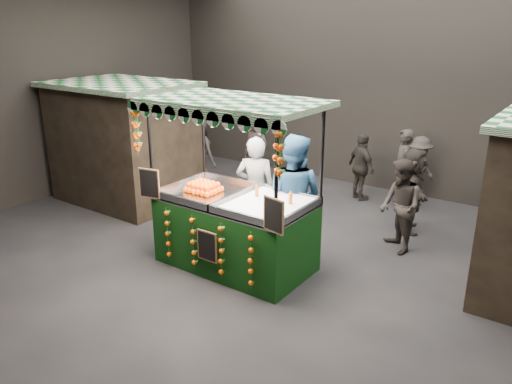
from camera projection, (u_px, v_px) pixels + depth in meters
The scene contains 13 objects.
ground at pixel (263, 267), 8.14m from camera, with size 12.00×12.00×0.00m, color black.
market_hall at pixel (264, 52), 7.04m from camera, with size 12.10×10.10×5.05m.
neighbour_stall_left at pixel (124, 142), 10.90m from camera, with size 3.00×2.20×2.60m.
juice_stall at pixel (234, 218), 7.90m from camera, with size 2.80×1.65×2.71m.
vendor_grey at pixel (256, 190), 8.82m from camera, with size 0.83×0.71×1.94m.
vendor_blue at pixel (293, 197), 8.19m from camera, with size 1.15×0.97×2.11m.
shopper_0 at pixel (256, 154), 11.59m from camera, with size 0.64×0.43×1.74m.
shopper_1 at pixel (400, 207), 8.47m from camera, with size 0.99×1.00×1.63m.
shopper_2 at pixel (361, 167), 11.01m from camera, with size 0.94×0.78×1.50m.
shopper_3 at pixel (417, 172), 10.63m from camera, with size 0.88×1.12×1.53m.
shopper_4 at pixel (198, 153), 11.75m from camera, with size 0.89×0.61×1.74m.
shopper_5 at pixel (412, 190), 9.33m from camera, with size 0.97×1.57×1.62m.
shopper_6 at pixel (402, 168), 10.67m from camera, with size 0.65×0.73×1.67m.
Camera 1 is at (4.14, -6.02, 3.78)m, focal length 34.98 mm.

